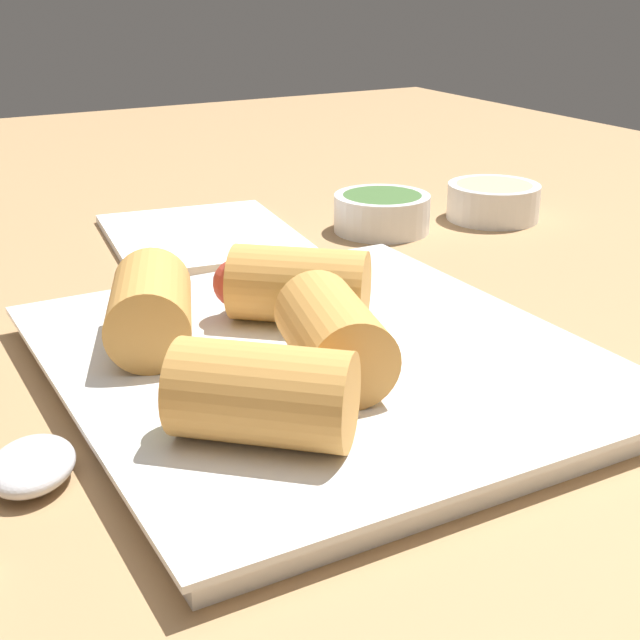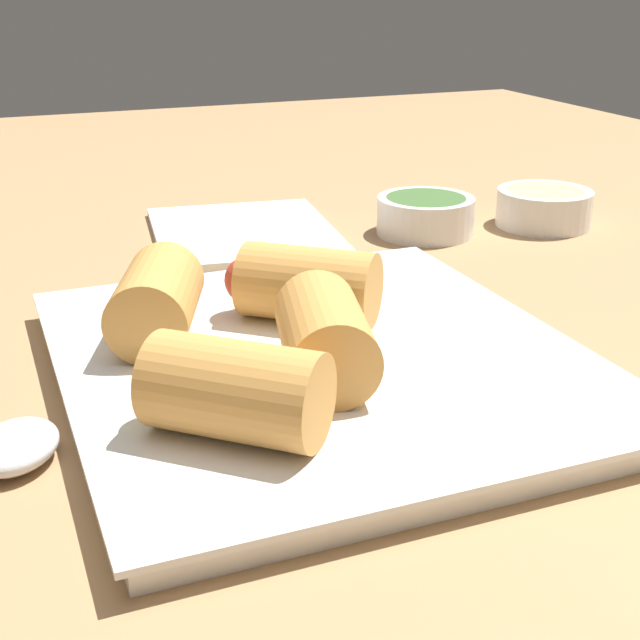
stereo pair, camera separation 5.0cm
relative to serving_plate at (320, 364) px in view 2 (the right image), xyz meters
The scene contains 10 objects.
table_surface 2.49cm from the serving_plate, 89.99° to the right, with size 180.00×140.00×2.00cm.
serving_plate is the anchor object (origin of this frame).
roll_front_left 3.81cm from the serving_plate, 17.79° to the right, with size 8.06×5.64×4.01cm.
roll_front_right 9.48cm from the serving_plate, 45.80° to the right, with size 7.69×7.94×4.01cm.
roll_back_left 8.85cm from the serving_plate, 125.73° to the right, with size 8.05×6.27×4.01cm.
roll_back_right 5.01cm from the serving_plate, behind, with size 7.60×7.99×4.01cm.
dipping_bowl_near 26.56cm from the serving_plate, 140.74° to the left, with size 7.32×7.32×2.83cm.
dipping_bowl_far 32.69cm from the serving_plate, 125.91° to the left, with size 7.32×7.32×2.83cm.
spoon 15.64cm from the serving_plate, 75.50° to the right, with size 17.43×10.45×1.51cm.
napkin 25.29cm from the serving_plate, behind, with size 17.09×15.09×0.60cm.
Camera 2 is at (37.03, -13.08, 21.13)cm, focal length 50.00 mm.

